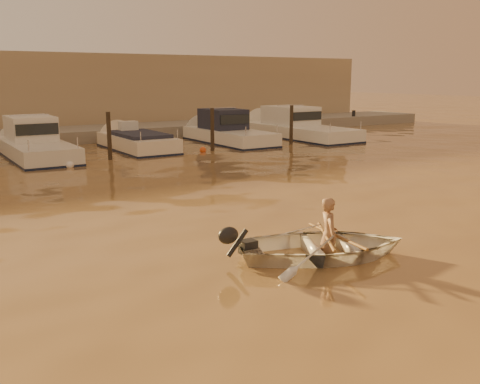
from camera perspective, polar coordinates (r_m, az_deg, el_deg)
ground_plane at (r=11.67m, az=10.37°, el=-5.14°), size 160.00×160.00×0.00m
dinghy at (r=10.54m, az=8.87°, el=-5.73°), size 3.95×3.46×0.68m
person at (r=10.51m, az=9.43°, el=-4.56°), size 0.54×0.64×1.48m
outboard_motor at (r=10.17m, az=0.78°, el=-5.90°), size 0.98×0.72×0.70m
oar_port at (r=10.56m, az=10.20°, el=-4.61°), size 0.47×2.07×0.13m
oar_starboard at (r=10.50m, az=9.17°, el=-4.68°), size 1.21×1.79×0.13m
moored_boat_2 at (r=24.76m, az=-21.02°, el=4.87°), size 2.27×7.61×1.75m
moored_boat_3 at (r=26.13m, az=-10.90°, el=4.93°), size 2.17×6.24×0.95m
moored_boat_4 at (r=28.39m, az=-1.17°, el=6.52°), size 2.30×7.06×1.75m
moored_boat_5 at (r=31.08m, az=6.27°, el=6.94°), size 2.67×8.81×1.75m
piling_2 at (r=23.28m, az=-13.77°, el=5.60°), size 0.18×0.18×2.20m
piling_3 at (r=25.33m, az=-2.97°, el=6.44°), size 0.18×0.18×2.20m
piling_4 at (r=27.94m, az=5.49°, el=6.94°), size 0.18×0.18×2.20m
fender_c at (r=21.64m, az=-17.69°, el=2.76°), size 0.30×0.30×0.30m
fender_d at (r=24.99m, az=-3.99°, el=4.50°), size 0.30×0.30×0.30m
fender_e at (r=26.20m, az=1.54°, el=4.88°), size 0.30×0.30×0.30m
quay at (r=30.75m, az=-18.08°, el=5.47°), size 52.00×4.00×1.00m
waterfront_building at (r=35.94m, az=-20.60°, el=9.79°), size 46.00×7.00×4.80m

